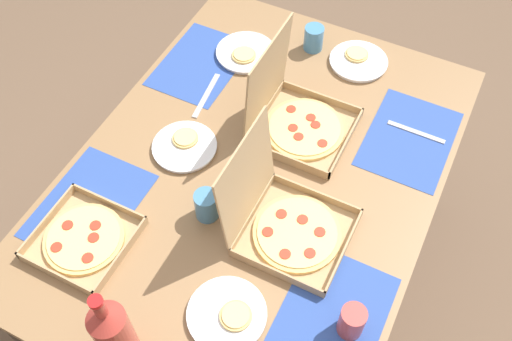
# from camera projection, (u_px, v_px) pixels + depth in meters

# --- Properties ---
(ground_plane) EXTENTS (6.00, 6.00, 0.00)m
(ground_plane) POSITION_uv_depth(u_px,v_px,m) (256.00, 273.00, 2.33)
(ground_plane) COLOR brown
(dining_table) EXTENTS (1.47, 1.07, 0.72)m
(dining_table) POSITION_uv_depth(u_px,v_px,m) (256.00, 188.00, 1.83)
(dining_table) COLOR #3F3328
(dining_table) RESTS_ON ground_plane
(placemat_near_left) EXTENTS (0.36, 0.26, 0.00)m
(placemat_near_left) POSITION_uv_depth(u_px,v_px,m) (332.00, 317.00, 1.47)
(placemat_near_left) COLOR #2D4C9E
(placemat_near_left) RESTS_ON dining_table
(placemat_near_right) EXTENTS (0.36, 0.26, 0.00)m
(placemat_near_right) POSITION_uv_depth(u_px,v_px,m) (409.00, 138.00, 1.82)
(placemat_near_right) COLOR #2D4C9E
(placemat_near_right) RESTS_ON dining_table
(placemat_far_left) EXTENTS (0.36, 0.26, 0.00)m
(placemat_far_left) POSITION_uv_depth(u_px,v_px,m) (89.00, 205.00, 1.67)
(placemat_far_left) COLOR #2D4C9E
(placemat_far_left) RESTS_ON dining_table
(placemat_far_right) EXTENTS (0.36, 0.26, 0.00)m
(placemat_far_right) POSITION_uv_depth(u_px,v_px,m) (201.00, 64.00, 2.02)
(placemat_far_right) COLOR #2D4C9E
(placemat_far_right) RESTS_ON dining_table
(pizza_box_corner_right) EXTENTS (0.29, 0.29, 0.33)m
(pizza_box_corner_right) POSITION_uv_depth(u_px,v_px,m) (296.00, 118.00, 1.81)
(pizza_box_corner_right) COLOR tan
(pizza_box_corner_right) RESTS_ON dining_table
(pizza_box_center) EXTENTS (0.26, 0.26, 0.04)m
(pizza_box_center) POSITION_uv_depth(u_px,v_px,m) (84.00, 239.00, 1.60)
(pizza_box_center) COLOR tan
(pizza_box_center) RESTS_ON dining_table
(pizza_box_edge_far) EXTENTS (0.29, 0.32, 0.32)m
(pizza_box_edge_far) POSITION_uv_depth(u_px,v_px,m) (286.00, 222.00, 1.58)
(pizza_box_edge_far) COLOR tan
(pizza_box_edge_far) RESTS_ON dining_table
(plate_near_left) EXTENTS (0.21, 0.21, 0.03)m
(plate_near_left) POSITION_uv_depth(u_px,v_px,m) (228.00, 314.00, 1.47)
(plate_near_left) COLOR white
(plate_near_left) RESTS_ON dining_table
(plate_far_left) EXTENTS (0.20, 0.20, 0.03)m
(plate_far_left) POSITION_uv_depth(u_px,v_px,m) (185.00, 146.00, 1.79)
(plate_far_left) COLOR white
(plate_far_left) RESTS_ON dining_table
(plate_near_right) EXTENTS (0.21, 0.21, 0.03)m
(plate_near_right) POSITION_uv_depth(u_px,v_px,m) (246.00, 53.00, 2.04)
(plate_near_right) COLOR white
(plate_near_right) RESTS_ON dining_table
(plate_far_right) EXTENTS (0.21, 0.21, 0.03)m
(plate_far_right) POSITION_uv_depth(u_px,v_px,m) (358.00, 61.00, 2.02)
(plate_far_right) COLOR white
(plate_far_right) RESTS_ON dining_table
(soda_bottle) EXTENTS (0.09, 0.09, 0.32)m
(soda_bottle) POSITION_uv_depth(u_px,v_px,m) (114.00, 333.00, 1.31)
(soda_bottle) COLOR #B2382D
(soda_bottle) RESTS_ON dining_table
(cup_clear_left) EXTENTS (0.07, 0.07, 0.10)m
(cup_clear_left) POSITION_uv_depth(u_px,v_px,m) (352.00, 321.00, 1.41)
(cup_clear_left) COLOR #BF4742
(cup_clear_left) RESTS_ON dining_table
(cup_dark) EXTENTS (0.07, 0.07, 0.10)m
(cup_dark) POSITION_uv_depth(u_px,v_px,m) (207.00, 205.00, 1.62)
(cup_dark) COLOR teal
(cup_dark) RESTS_ON dining_table
(cup_clear_right) EXTENTS (0.07, 0.07, 0.09)m
(cup_clear_right) POSITION_uv_depth(u_px,v_px,m) (314.00, 38.00, 2.03)
(cup_clear_right) COLOR teal
(cup_clear_right) RESTS_ON dining_table
(fork_by_near_right) EXTENTS (0.02, 0.19, 0.00)m
(fork_by_near_right) POSITION_uv_depth(u_px,v_px,m) (416.00, 132.00, 1.83)
(fork_by_near_right) COLOR #B7B7BC
(fork_by_near_right) RESTS_ON dining_table
(knife_by_far_right) EXTENTS (0.21, 0.04, 0.00)m
(knife_by_far_right) POSITION_uv_depth(u_px,v_px,m) (206.00, 95.00, 1.93)
(knife_by_far_right) COLOR #B7B7BC
(knife_by_far_right) RESTS_ON dining_table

